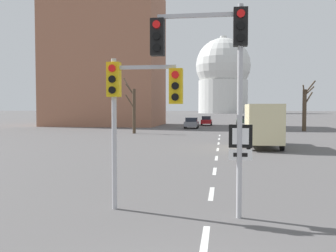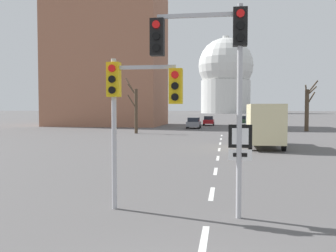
{
  "view_description": "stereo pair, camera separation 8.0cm",
  "coord_description": "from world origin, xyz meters",
  "px_view_note": "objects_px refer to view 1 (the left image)",
  "views": [
    {
      "loc": [
        0.38,
        -4.77,
        2.85
      ],
      "look_at": [
        -1.25,
        6.18,
        2.32
      ],
      "focal_mm": 40.0,
      "sensor_mm": 36.0,
      "label": 1
    },
    {
      "loc": [
        0.45,
        -4.76,
        2.85
      ],
      "look_at": [
        -1.25,
        6.18,
        2.32
      ],
      "focal_mm": 40.0,
      "sensor_mm": 36.0,
      "label": 2
    }
  ],
  "objects_px": {
    "sedan_far_left": "(253,126)",
    "delivery_truck": "(262,124)",
    "sedan_near_left": "(192,123)",
    "sedan_mid_centre": "(206,121)",
    "traffic_signal_centre_tall": "(212,57)",
    "route_sign_post": "(240,153)",
    "traffic_signal_near_left": "(136,96)",
    "sedan_near_right": "(242,120)"
  },
  "relations": [
    {
      "from": "sedan_near_left",
      "to": "delivery_truck",
      "type": "distance_m",
      "value": 25.74
    },
    {
      "from": "traffic_signal_centre_tall",
      "to": "route_sign_post",
      "type": "xyz_separation_m",
      "value": [
        0.75,
        0.01,
        -2.49
      ]
    },
    {
      "from": "traffic_signal_centre_tall",
      "to": "sedan_mid_centre",
      "type": "height_order",
      "value": "traffic_signal_centre_tall"
    },
    {
      "from": "traffic_signal_near_left",
      "to": "sedan_near_right",
      "type": "height_order",
      "value": "traffic_signal_near_left"
    },
    {
      "from": "route_sign_post",
      "to": "sedan_far_left",
      "type": "xyz_separation_m",
      "value": [
        2.83,
        33.41,
        -0.87
      ]
    },
    {
      "from": "sedan_far_left",
      "to": "delivery_truck",
      "type": "bearing_deg",
      "value": -91.82
    },
    {
      "from": "traffic_signal_near_left",
      "to": "sedan_mid_centre",
      "type": "relative_size",
      "value": 1.04
    },
    {
      "from": "sedan_near_left",
      "to": "route_sign_post",
      "type": "bearing_deg",
      "value": -83.5
    },
    {
      "from": "traffic_signal_centre_tall",
      "to": "sedan_near_left",
      "type": "relative_size",
      "value": 1.44
    },
    {
      "from": "traffic_signal_near_left",
      "to": "sedan_near_left",
      "type": "height_order",
      "value": "traffic_signal_near_left"
    },
    {
      "from": "traffic_signal_centre_tall",
      "to": "delivery_truck",
      "type": "relative_size",
      "value": 0.76
    },
    {
      "from": "traffic_signal_near_left",
      "to": "traffic_signal_centre_tall",
      "type": "bearing_deg",
      "value": -10.11
    },
    {
      "from": "route_sign_post",
      "to": "delivery_truck",
      "type": "relative_size",
      "value": 0.34
    },
    {
      "from": "delivery_truck",
      "to": "sedan_mid_centre",
      "type": "bearing_deg",
      "value": 99.17
    },
    {
      "from": "sedan_near_left",
      "to": "sedan_mid_centre",
      "type": "bearing_deg",
      "value": 80.56
    },
    {
      "from": "sedan_near_left",
      "to": "sedan_near_right",
      "type": "bearing_deg",
      "value": 59.22
    },
    {
      "from": "sedan_near_right",
      "to": "delivery_truck",
      "type": "height_order",
      "value": "delivery_truck"
    },
    {
      "from": "route_sign_post",
      "to": "sedan_near_left",
      "type": "bearing_deg",
      "value": 96.5
    },
    {
      "from": "traffic_signal_centre_tall",
      "to": "sedan_far_left",
      "type": "relative_size",
      "value": 1.44
    },
    {
      "from": "route_sign_post",
      "to": "sedan_far_left",
      "type": "height_order",
      "value": "route_sign_post"
    },
    {
      "from": "sedan_mid_centre",
      "to": "traffic_signal_centre_tall",
      "type": "bearing_deg",
      "value": -87.31
    },
    {
      "from": "traffic_signal_centre_tall",
      "to": "sedan_mid_centre",
      "type": "distance_m",
      "value": 53.05
    },
    {
      "from": "route_sign_post",
      "to": "delivery_truck",
      "type": "bearing_deg",
      "value": 82.65
    },
    {
      "from": "traffic_signal_centre_tall",
      "to": "route_sign_post",
      "type": "bearing_deg",
      "value": 0.9
    },
    {
      "from": "traffic_signal_centre_tall",
      "to": "sedan_near_right",
      "type": "xyz_separation_m",
      "value": [
        3.49,
        55.72,
        -3.38
      ]
    },
    {
      "from": "traffic_signal_near_left",
      "to": "sedan_far_left",
      "type": "height_order",
      "value": "traffic_signal_near_left"
    },
    {
      "from": "traffic_signal_near_left",
      "to": "sedan_near_left",
      "type": "xyz_separation_m",
      "value": [
        -2.06,
        42.55,
        -2.4
      ]
    },
    {
      "from": "traffic_signal_centre_tall",
      "to": "traffic_signal_near_left",
      "type": "distance_m",
      "value": 2.33
    },
    {
      "from": "sedan_near_left",
      "to": "sedan_far_left",
      "type": "height_order",
      "value": "sedan_far_left"
    },
    {
      "from": "sedan_near_left",
      "to": "delivery_truck",
      "type": "xyz_separation_m",
      "value": [
        7.24,
        -24.68,
        0.92
      ]
    },
    {
      "from": "sedan_mid_centre",
      "to": "sedan_far_left",
      "type": "xyz_separation_m",
      "value": [
        6.07,
        -19.46,
        0.02
      ]
    },
    {
      "from": "traffic_signal_centre_tall",
      "to": "route_sign_post",
      "type": "relative_size",
      "value": 2.21
    },
    {
      "from": "traffic_signal_near_left",
      "to": "delivery_truck",
      "type": "relative_size",
      "value": 0.59
    },
    {
      "from": "traffic_signal_near_left",
      "to": "sedan_near_right",
      "type": "relative_size",
      "value": 0.93
    },
    {
      "from": "sedan_far_left",
      "to": "delivery_truck",
      "type": "relative_size",
      "value": 0.53
    },
    {
      "from": "sedan_near_right",
      "to": "traffic_signal_centre_tall",
      "type": "bearing_deg",
      "value": -93.58
    },
    {
      "from": "sedan_near_right",
      "to": "sedan_mid_centre",
      "type": "bearing_deg",
      "value": -154.51
    },
    {
      "from": "traffic_signal_near_left",
      "to": "sedan_near_right",
      "type": "bearing_deg",
      "value": 84.26
    },
    {
      "from": "delivery_truck",
      "to": "traffic_signal_centre_tall",
      "type": "bearing_deg",
      "value": -99.66
    },
    {
      "from": "traffic_signal_centre_tall",
      "to": "sedan_near_right",
      "type": "height_order",
      "value": "traffic_signal_centre_tall"
    },
    {
      "from": "sedan_near_right",
      "to": "sedan_mid_centre",
      "type": "relative_size",
      "value": 1.11
    },
    {
      "from": "traffic_signal_centre_tall",
      "to": "route_sign_post",
      "type": "distance_m",
      "value": 2.6
    }
  ]
}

